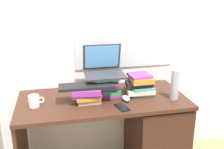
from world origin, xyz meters
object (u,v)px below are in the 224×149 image
object	(u,v)px
desk	(142,132)
book_stack_side	(140,85)
keyboard	(87,86)
computer_mouse	(126,98)
book_stack_keyboard_riser	(87,94)
laptop	(104,67)
water_bottle	(175,85)
mug	(34,101)
cell_phone	(122,107)
book_stack_tall	(105,86)

from	to	relation	value
desk	book_stack_side	world-z (taller)	book_stack_side
keyboard	computer_mouse	distance (m)	0.32
book_stack_keyboard_riser	book_stack_side	world-z (taller)	book_stack_side
laptop	water_bottle	xyz separation A→B (m)	(0.52, -0.24, -0.10)
book_stack_keyboard_riser	mug	distance (m)	0.39
book_stack_keyboard_riser	cell_phone	bearing A→B (deg)	-33.55
desk	water_bottle	xyz separation A→B (m)	(0.21, -0.11, 0.45)
desk	book_stack_tall	size ratio (longest dim) A/B	5.39
book_stack_keyboard_riser	laptop	size ratio (longest dim) A/B	0.73
book_stack_tall	computer_mouse	distance (m)	0.20
book_stack_side	laptop	distance (m)	0.33
book_stack_tall	book_stack_side	bearing A→B (deg)	-7.18
book_stack_keyboard_riser	book_stack_side	size ratio (longest dim) A/B	1.00
laptop	mug	distance (m)	0.60
desk	book_stack_side	size ratio (longest dim) A/B	5.77
book_stack_side	cell_phone	world-z (taller)	book_stack_side
desk	water_bottle	distance (m)	0.51
book_stack_side	mug	xyz separation A→B (m)	(-0.84, -0.06, -0.04)
keyboard	book_stack_tall	bearing A→B (deg)	32.97
book_stack_keyboard_riser	laptop	distance (m)	0.28
desk	water_bottle	bearing A→B (deg)	-26.55
desk	computer_mouse	xyz separation A→B (m)	(-0.17, -0.05, 0.35)
book_stack_keyboard_riser	keyboard	distance (m)	0.06
laptop	water_bottle	size ratio (longest dim) A/B	1.32
book_stack_keyboard_riser	laptop	xyz separation A→B (m)	(0.16, 0.16, 0.16)
book_stack_side	mug	distance (m)	0.84
water_bottle	cell_phone	size ratio (longest dim) A/B	1.76
desk	keyboard	world-z (taller)	keyboard
desk	computer_mouse	distance (m)	0.39
desk	book_stack_keyboard_riser	xyz separation A→B (m)	(-0.47, -0.03, 0.39)
desk	book_stack_tall	world-z (taller)	book_stack_tall
desk	cell_phone	world-z (taller)	cell_phone
book_stack_tall	laptop	distance (m)	0.15
book_stack_keyboard_riser	computer_mouse	world-z (taller)	book_stack_keyboard_riser
mug	cell_phone	distance (m)	0.65
laptop	book_stack_tall	bearing A→B (deg)	-88.96
keyboard	mug	size ratio (longest dim) A/B	3.59
book_stack_tall	book_stack_side	xyz separation A→B (m)	(0.28, -0.04, 0.00)
water_bottle	book_stack_keyboard_riser	bearing A→B (deg)	173.17
book_stack_keyboard_riser	book_stack_side	bearing A→B (deg)	8.55
computer_mouse	water_bottle	world-z (taller)	water_bottle
computer_mouse	water_bottle	bearing A→B (deg)	-7.77
water_bottle	laptop	bearing A→B (deg)	155.02
keyboard	computer_mouse	size ratio (longest dim) A/B	4.04
book_stack_keyboard_riser	mug	xyz separation A→B (m)	(-0.39, 0.01, -0.02)
keyboard	cell_phone	xyz separation A→B (m)	(0.24, -0.16, -0.12)
laptop	water_bottle	distance (m)	0.58
mug	cell_phone	size ratio (longest dim) A/B	0.86
cell_phone	computer_mouse	bearing A→B (deg)	49.91
desk	computer_mouse	size ratio (longest dim) A/B	12.80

